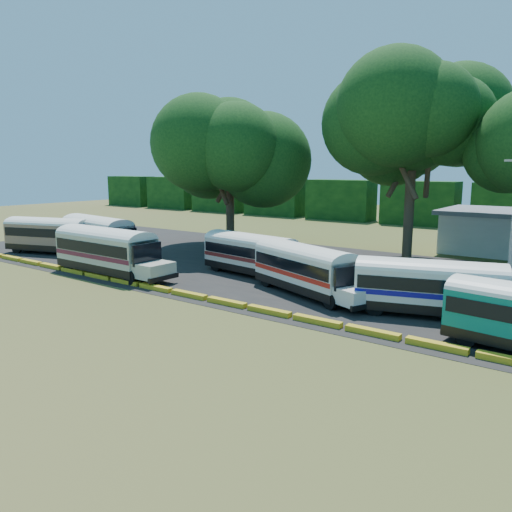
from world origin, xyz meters
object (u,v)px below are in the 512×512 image
Objects in this scene: bus_cream_west at (107,248)px; bus_white_red at (306,267)px; tree_west at (230,145)px; bus_red at (99,233)px; bus_beige at (52,233)px.

bus_white_red is at bearing 15.14° from bus_cream_west.
tree_west is at bearing 164.99° from bus_white_red.
bus_red is 1.01× the size of bus_cream_west.
bus_beige is at bearing -156.85° from bus_white_red.
bus_cream_west is (7.96, -5.12, -0.01)m from bus_red.
bus_beige is 26.69m from bus_white_red.
bus_white_red is (22.71, -1.38, -0.23)m from bus_red.
bus_cream_west is 15.22m from bus_white_red.
bus_red reaches higher than bus_beige.
bus_cream_west is 16.92m from tree_west.
bus_white_red is (14.75, 3.74, -0.22)m from bus_cream_west.
tree_west reaches higher than bus_cream_west.
bus_cream_west is 0.75× the size of tree_west.
bus_red is 22.76m from bus_white_red.
bus_beige is 12.26m from bus_cream_west.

